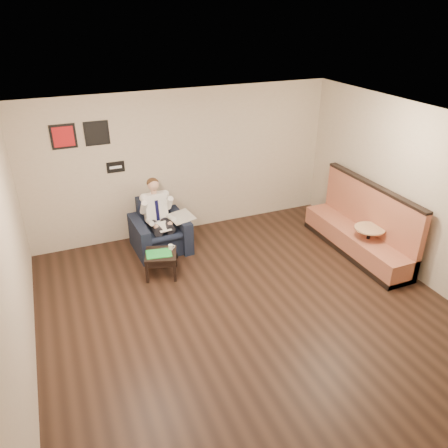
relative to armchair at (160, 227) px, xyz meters
name	(u,v)px	position (x,y,z in m)	size (l,w,h in m)	color
ground	(249,312)	(0.72, -2.36, -0.47)	(6.00, 6.00, 0.00)	black
wall_back	(184,163)	(0.72, 0.64, 0.93)	(6.00, 0.02, 2.80)	beige
wall_front	(417,391)	(0.72, -5.36, 0.93)	(6.00, 0.02, 2.80)	beige
wall_left	(12,277)	(-2.28, -2.36, 0.93)	(0.02, 6.00, 2.80)	beige
wall_right	(421,196)	(3.72, -2.36, 0.93)	(0.02, 6.00, 2.80)	beige
ceiling	(255,128)	(0.72, -2.36, 2.33)	(6.00, 6.00, 0.02)	white
seating_sign	(116,167)	(-0.58, 0.63, 1.03)	(0.32, 0.02, 0.20)	black
art_print_left	(63,137)	(-1.38, 0.63, 1.68)	(0.42, 0.03, 0.42)	red
art_print_right	(97,133)	(-0.83, 0.63, 1.68)	(0.42, 0.03, 0.42)	black
armchair	(160,227)	(0.00, 0.00, 0.00)	(0.96, 0.96, 0.93)	black
seated_man	(161,221)	(0.01, -0.12, 0.17)	(0.61, 0.91, 1.28)	white
lap_papers	(163,227)	(0.01, -0.22, 0.11)	(0.21, 0.30, 0.01)	white
newspaper	(181,217)	(0.40, -0.08, 0.17)	(0.41, 0.51, 0.01)	silver
side_table	(161,264)	(-0.22, -0.86, -0.26)	(0.51, 0.51, 0.42)	black
green_folder	(159,254)	(-0.25, -0.87, -0.04)	(0.42, 0.30, 0.01)	green
coffee_mug	(171,247)	(-0.03, -0.80, 0.00)	(0.08, 0.08, 0.09)	white
smartphone	(164,248)	(-0.13, -0.73, -0.04)	(0.13, 0.07, 0.01)	black
banquette	(359,221)	(3.31, -1.49, 0.18)	(0.60, 2.51, 1.29)	#A55A40
cafe_table	(367,244)	(3.30, -1.80, -0.14)	(0.52, 0.52, 0.65)	tan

